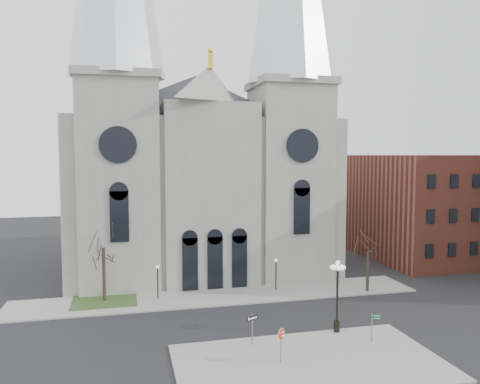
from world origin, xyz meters
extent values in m
plane|color=black|center=(0.00, 0.00, 0.00)|extent=(160.00, 160.00, 0.00)
cube|color=gray|center=(3.00, -5.00, 0.07)|extent=(18.00, 10.00, 0.14)
cube|color=gray|center=(0.00, 11.00, 0.07)|extent=(40.00, 6.00, 0.14)
cube|color=#304D21|center=(-11.00, 12.00, 0.09)|extent=(6.00, 5.00, 0.18)
cube|color=gray|center=(0.00, 26.00, 9.00)|extent=(30.00, 24.00, 18.00)
pyramid|color=#2D3035|center=(0.00, 26.00, 24.00)|extent=(33.00, 26.40, 6.00)
cube|color=gray|center=(-9.50, 17.50, 11.00)|extent=(8.00, 8.00, 22.00)
cylinder|color=black|center=(-9.50, 13.45, 15.00)|extent=(3.60, 0.30, 3.60)
cube|color=gray|center=(9.50, 17.50, 11.00)|extent=(8.00, 8.00, 22.00)
cylinder|color=black|center=(9.50, 13.45, 15.00)|extent=(3.60, 0.30, 3.60)
cube|color=gray|center=(0.00, 16.00, 9.75)|extent=(10.00, 5.00, 19.50)
pyramid|color=gray|center=(0.00, 16.00, 21.50)|extent=(11.00, 5.00, 4.00)
cube|color=brown|center=(30.00, 22.00, 7.00)|extent=(14.00, 18.00, 14.00)
cylinder|color=black|center=(-11.00, 12.00, 2.62)|extent=(0.32, 0.32, 5.25)
cylinder|color=black|center=(15.00, 9.00, 2.10)|extent=(0.32, 0.32, 4.20)
cylinder|color=black|center=(-6.00, 11.50, 1.64)|extent=(0.12, 0.12, 3.00)
sphere|color=white|center=(-6.00, 11.50, 3.24)|extent=(0.32, 0.32, 0.32)
cylinder|color=black|center=(6.00, 11.50, 1.64)|extent=(0.12, 0.12, 3.00)
sphere|color=white|center=(6.00, 11.50, 3.24)|extent=(0.32, 0.32, 0.32)
cylinder|color=slate|center=(1.08, -4.66, 1.29)|extent=(0.09, 0.09, 2.30)
cylinder|color=red|center=(1.08, -4.66, 2.09)|extent=(0.78, 0.27, 0.80)
cylinder|color=white|center=(1.08, -4.66, 2.09)|extent=(0.83, 0.27, 0.86)
cube|color=white|center=(1.08, -4.66, 2.22)|extent=(0.43, 0.15, 0.10)
cube|color=white|center=(1.08, -4.66, 1.96)|extent=(0.48, 0.17, 0.10)
cylinder|color=black|center=(7.11, -0.50, 2.65)|extent=(0.17, 0.17, 5.03)
cylinder|color=black|center=(7.11, -0.50, 0.58)|extent=(0.48, 0.48, 0.87)
sphere|color=white|center=(7.11, -0.50, 5.66)|extent=(0.35, 0.35, 0.35)
cylinder|color=slate|center=(0.02, -1.29, 1.26)|extent=(0.10, 0.10, 2.25)
cube|color=black|center=(0.02, -1.29, 2.12)|extent=(0.93, 0.41, 0.32)
cylinder|color=slate|center=(8.75, -2.97, 1.22)|extent=(0.09, 0.09, 2.15)
cube|color=#0D6025|center=(9.08, -3.06, 2.15)|extent=(0.59, 0.18, 0.15)
cube|color=#0D6025|center=(9.08, -3.06, 1.95)|extent=(0.59, 0.18, 0.15)
camera|label=1|loc=(-8.74, -33.47, 14.01)|focal=35.00mm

